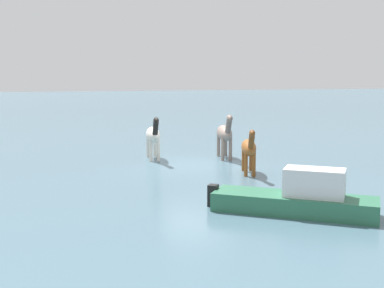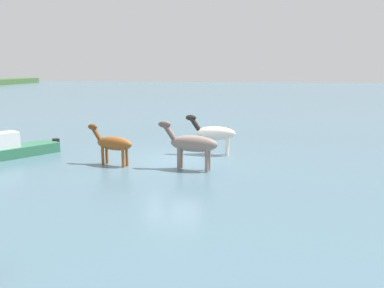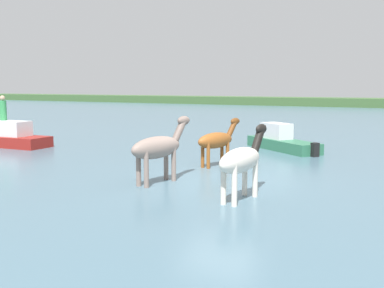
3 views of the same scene
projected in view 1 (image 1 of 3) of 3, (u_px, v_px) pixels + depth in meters
name	position (u px, v px, depth m)	size (l,w,h in m)	color
ground_plane	(197.00, 165.00, 19.58)	(180.81, 180.81, 0.00)	#476675
horse_chestnut_trailing	(153.00, 135.00, 20.69)	(0.71, 2.37, 1.83)	silver
horse_lead	(249.00, 148.00, 17.63)	(0.96, 2.15, 1.67)	brown
horse_mid_herd	(225.00, 133.00, 20.86)	(0.91, 2.48, 1.92)	gray
boat_motor_center	(297.00, 202.00, 12.67)	(3.96, 3.30, 1.32)	#2D6B4C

